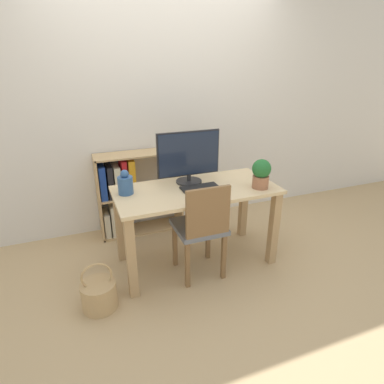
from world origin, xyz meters
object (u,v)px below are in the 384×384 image
object	(u,v)px
monitor	(189,156)
keyboard	(200,188)
chair	(202,226)
bookshelf	(125,193)
basket	(99,294)
vase	(125,184)
potted_plant	(261,173)

from	to	relation	value
monitor	keyboard	world-z (taller)	monitor
chair	bookshelf	xyz separation A→B (m)	(-0.45, 0.99, -0.03)
basket	chair	bearing A→B (deg)	5.45
vase	basket	bearing A→B (deg)	-128.74
potted_plant	monitor	bearing A→B (deg)	146.80
chair	bookshelf	world-z (taller)	bookshelf
vase	chair	distance (m)	0.71
potted_plant	basket	world-z (taller)	potted_plant
basket	keyboard	bearing A→B (deg)	17.26
vase	bookshelf	distance (m)	0.76
bookshelf	basket	bearing A→B (deg)	-111.07
potted_plant	bookshelf	world-z (taller)	potted_plant
chair	bookshelf	distance (m)	1.09
monitor	vase	bearing A→B (deg)	-173.69
potted_plant	chair	size ratio (longest dim) A/B	0.29
keyboard	basket	distance (m)	1.16
potted_plant	basket	size ratio (longest dim) A/B	0.63
vase	chair	bearing A→B (deg)	-30.97
monitor	bookshelf	distance (m)	0.93
monitor	potted_plant	distance (m)	0.64
chair	basket	bearing A→B (deg)	178.45
potted_plant	chair	xyz separation A→B (m)	(-0.56, -0.04, -0.38)
chair	keyboard	bearing A→B (deg)	64.71
potted_plant	bookshelf	size ratio (longest dim) A/B	0.29
monitor	chair	distance (m)	0.62
bookshelf	potted_plant	bearing A→B (deg)	-43.11
monitor	chair	size ratio (longest dim) A/B	0.65
keyboard	potted_plant	size ratio (longest dim) A/B	1.29
keyboard	vase	distance (m)	0.62
monitor	basket	world-z (taller)	monitor
keyboard	vase	size ratio (longest dim) A/B	1.58
keyboard	potted_plant	xyz separation A→B (m)	(0.49, -0.16, 0.12)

